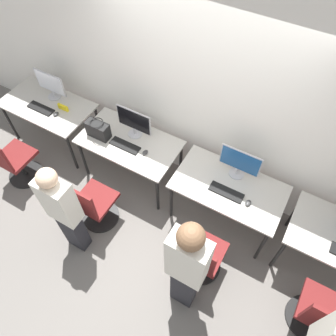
{
  "coord_description": "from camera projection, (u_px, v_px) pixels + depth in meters",
  "views": [
    {
      "loc": [
        1.08,
        -1.76,
        3.9
      ],
      "look_at": [
        0.0,
        0.14,
        0.89
      ],
      "focal_mm": 35.0,
      "sensor_mm": 36.0,
      "label": 1
    }
  ],
  "objects": [
    {
      "name": "keyboard_left",
      "position": [
        125.0,
        146.0,
        4.11
      ],
      "size": [
        0.4,
        0.13,
        0.02
      ],
      "color": "black",
      "rests_on": "desk_left"
    },
    {
      "name": "office_chair_left",
      "position": [
        94.0,
        206.0,
        4.02
      ],
      "size": [
        0.48,
        0.48,
        0.91
      ],
      "color": "black",
      "rests_on": "ground_plane"
    },
    {
      "name": "monitor_far_left",
      "position": [
        50.0,
        84.0,
        4.48
      ],
      "size": [
        0.48,
        0.18,
        0.4
      ],
      "color": "#B2B2B7",
      "rests_on": "desk_far_left"
    },
    {
      "name": "ground_plane",
      "position": [
        163.0,
        214.0,
        4.37
      ],
      "size": [
        20.0,
        20.0,
        0.0
      ],
      "primitive_type": "plane",
      "color": "slate"
    },
    {
      "name": "handbag",
      "position": [
        98.0,
        130.0,
        4.12
      ],
      "size": [
        0.3,
        0.18,
        0.25
      ],
      "color": "black",
      "rests_on": "desk_left"
    },
    {
      "name": "mouse_left",
      "position": [
        145.0,
        153.0,
        4.03
      ],
      "size": [
        0.06,
        0.09,
        0.03
      ],
      "color": "#333333",
      "rests_on": "desk_left"
    },
    {
      "name": "office_chair_far_right",
      "position": [
        318.0,
        315.0,
        3.29
      ],
      "size": [
        0.48,
        0.48,
        0.91
      ],
      "color": "black",
      "rests_on": "ground_plane"
    },
    {
      "name": "desk_right",
      "position": [
        229.0,
        190.0,
        3.82
      ],
      "size": [
        1.28,
        0.72,
        0.74
      ],
      "color": "#BCB7AD",
      "rests_on": "ground_plane"
    },
    {
      "name": "office_chair_far_left",
      "position": [
        14.0,
        162.0,
        4.42
      ],
      "size": [
        0.48,
        0.48,
        0.91
      ],
      "color": "black",
      "rests_on": "ground_plane"
    },
    {
      "name": "person_left",
      "position": [
        64.0,
        210.0,
        3.47
      ],
      "size": [
        0.36,
        0.2,
        1.54
      ],
      "color": "#232328",
      "rests_on": "ground_plane"
    },
    {
      "name": "office_chair_right",
      "position": [
        201.0,
        258.0,
        3.63
      ],
      "size": [
        0.48,
        0.48,
        0.91
      ],
      "color": "black",
      "rests_on": "ground_plane"
    },
    {
      "name": "desk_far_left",
      "position": [
        48.0,
        108.0,
        4.62
      ],
      "size": [
        1.28,
        0.72,
        0.74
      ],
      "color": "#BCB7AD",
      "rests_on": "ground_plane"
    },
    {
      "name": "keyboard_far_left",
      "position": [
        41.0,
        108.0,
        4.5
      ],
      "size": [
        0.4,
        0.13,
        0.02
      ],
      "color": "black",
      "rests_on": "desk_far_left"
    },
    {
      "name": "desk_left",
      "position": [
        130.0,
        145.0,
        4.22
      ],
      "size": [
        1.28,
        0.72,
        0.74
      ],
      "color": "#BCB7AD",
      "rests_on": "ground_plane"
    },
    {
      "name": "mouse_right",
      "position": [
        248.0,
        203.0,
        3.61
      ],
      "size": [
        0.06,
        0.09,
        0.03
      ],
      "color": "#333333",
      "rests_on": "desk_right"
    },
    {
      "name": "wall_back",
      "position": [
        199.0,
        97.0,
        3.67
      ],
      "size": [
        12.0,
        0.05,
        2.8
      ],
      "color": "silver",
      "rests_on": "ground_plane"
    },
    {
      "name": "monitor_left",
      "position": [
        134.0,
        122.0,
        4.06
      ],
      "size": [
        0.48,
        0.18,
        0.4
      ],
      "color": "#B2B2B7",
      "rests_on": "desk_left"
    },
    {
      "name": "mouse_far_left",
      "position": [
        56.0,
        114.0,
        4.42
      ],
      "size": [
        0.06,
        0.09,
        0.03
      ],
      "color": "#333333",
      "rests_on": "desk_far_left"
    },
    {
      "name": "person_right",
      "position": [
        187.0,
        267.0,
        2.98
      ],
      "size": [
        0.36,
        0.23,
        1.74
      ],
      "color": "#232328",
      "rests_on": "ground_plane"
    },
    {
      "name": "keyboard_right",
      "position": [
        226.0,
        192.0,
        3.7
      ],
      "size": [
        0.4,
        0.13,
        0.02
      ],
      "color": "black",
      "rests_on": "desk_right"
    },
    {
      "name": "monitor_right",
      "position": [
        240.0,
        162.0,
        3.69
      ],
      "size": [
        0.48,
        0.18,
        0.4
      ],
      "color": "#B2B2B7",
      "rests_on": "desk_right"
    },
    {
      "name": "placard_far_left",
      "position": [
        63.0,
        107.0,
        4.47
      ],
      "size": [
        0.16,
        0.03,
        0.08
      ],
      "color": "yellow",
      "rests_on": "desk_far_left"
    }
  ]
}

